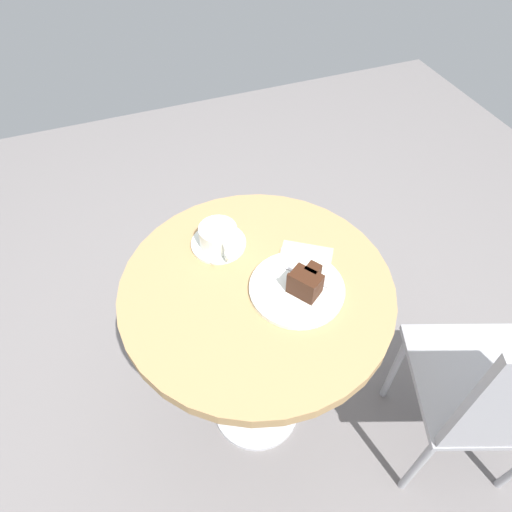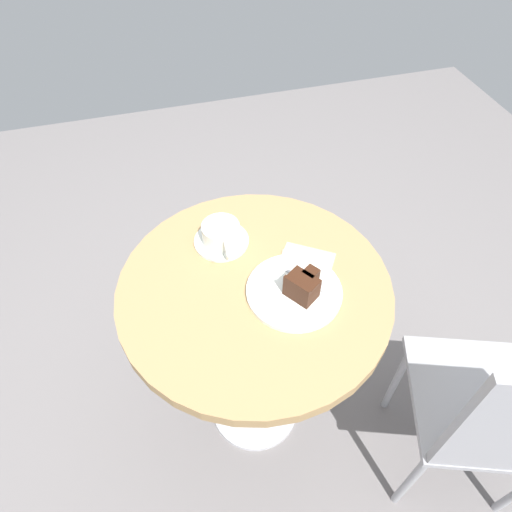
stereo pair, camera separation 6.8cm
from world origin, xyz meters
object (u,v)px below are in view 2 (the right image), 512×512
saucer (221,241)px  cafe_chair (502,418)px  teaspoon (223,252)px  cake_slice (303,286)px  napkin (304,268)px  coffee_cup (221,234)px  fork (314,284)px  cake_plate (294,291)px

saucer → cafe_chair: 0.85m
teaspoon → saucer: bearing=-120.6°
cake_slice → napkin: 0.10m
coffee_cup → cake_slice: (0.23, 0.15, 0.00)m
teaspoon → fork: fork is taller
cake_plate → cake_slice: cake_slice is taller
fork → napkin: fork is taller
saucer → cafe_chair: cafe_chair is taller
teaspoon → cake_slice: (0.19, 0.16, 0.03)m
coffee_cup → cafe_chair: (0.57, 0.58, -0.27)m
coffee_cup → teaspoon: bearing=-8.8°
fork → napkin: (-0.06, -0.00, -0.01)m
cake_slice → fork: 0.05m
fork → napkin: 0.06m
teaspoon → cafe_chair: bearing=115.7°
saucer → cake_slice: 0.28m
cake_plate → cake_slice: (0.02, 0.01, 0.04)m
saucer → cake_plate: 0.26m
cake_plate → napkin: size_ratio=1.23×
coffee_cup → teaspoon: (0.04, -0.01, -0.03)m
saucer → teaspoon: teaspoon is taller
cake_plate → fork: 0.05m
teaspoon → napkin: teaspoon is taller
cake_plate → fork: size_ratio=2.16×
cake_plate → fork: bearing=93.7°
napkin → cafe_chair: cafe_chair is taller
coffee_cup → cake_slice: cake_slice is taller
saucer → napkin: size_ratio=0.77×
coffee_cup → saucer: bearing=178.2°
saucer → coffee_cup: coffee_cup is taller
cake_slice → teaspoon: bearing=-139.9°
saucer → coffee_cup: bearing=-1.8°
saucer → teaspoon: 0.05m
cake_slice → coffee_cup: bearing=-146.7°
cake_slice → saucer: bearing=-147.3°
fork → cake_slice: bearing=-104.5°
saucer → napkin: 0.24m
napkin → teaspoon: bearing=-118.0°
coffee_cup → fork: 0.28m
cake_slice → napkin: size_ratio=0.49×
cake_plate → teaspoon: bearing=-140.1°
saucer → cake_slice: size_ratio=1.57×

